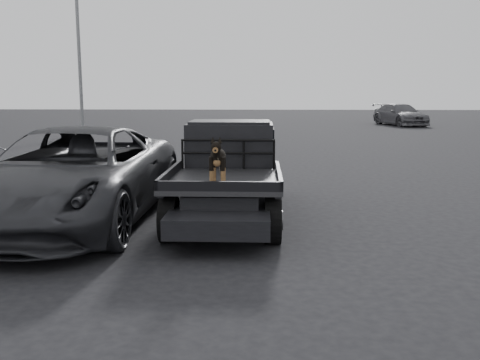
# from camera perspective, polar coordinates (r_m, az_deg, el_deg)

# --- Properties ---
(ground) EXTENTS (120.00, 120.00, 0.00)m
(ground) POSITION_cam_1_polar(r_m,az_deg,el_deg) (7.92, 2.31, -8.20)
(ground) COLOR black
(ground) RESTS_ON ground
(flatbed_ute) EXTENTS (2.00, 5.40, 0.92)m
(flatbed_ute) POSITION_cam_1_polar(r_m,az_deg,el_deg) (10.17, -1.34, -1.52)
(flatbed_ute) COLOR black
(flatbed_ute) RESTS_ON ground
(ute_cab) EXTENTS (1.72, 1.30, 0.88)m
(ute_cab) POSITION_cam_1_polar(r_m,az_deg,el_deg) (10.98, -1.04, 4.05)
(ute_cab) COLOR black
(ute_cab) RESTS_ON flatbed_ute
(headache_rack) EXTENTS (1.80, 0.08, 0.55)m
(headache_rack) POSITION_cam_1_polar(r_m,az_deg,el_deg) (10.25, -1.28, 2.73)
(headache_rack) COLOR black
(headache_rack) RESTS_ON flatbed_ute
(dog) EXTENTS (0.32, 0.60, 0.74)m
(dog) POSITION_cam_1_polar(r_m,az_deg,el_deg) (8.65, -2.38, 2.09)
(dog) COLOR black
(dog) RESTS_ON flatbed_ute
(parked_suv) EXTENTS (3.02, 6.33, 1.74)m
(parked_suv) POSITION_cam_1_polar(r_m,az_deg,el_deg) (10.25, -17.38, 0.47)
(parked_suv) COLOR #2B2B2F
(parked_suv) RESTS_ON ground
(distant_car_b) EXTENTS (3.36, 5.48, 1.48)m
(distant_car_b) POSITION_cam_1_polar(r_m,az_deg,el_deg) (38.82, 16.73, 6.70)
(distant_car_b) COLOR #4C4C51
(distant_car_b) RESTS_ON ground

